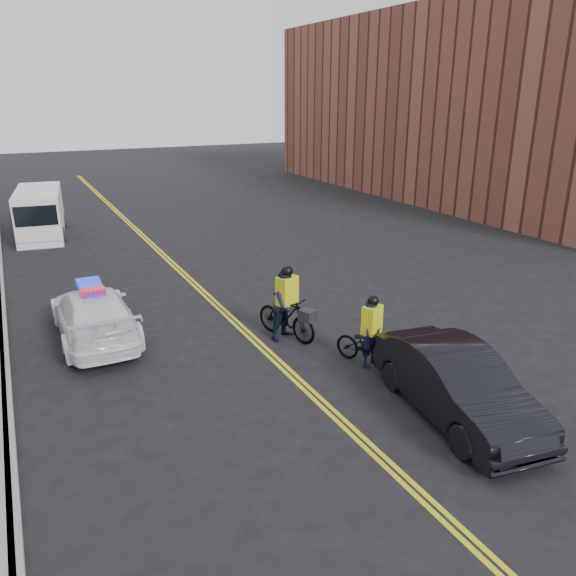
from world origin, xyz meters
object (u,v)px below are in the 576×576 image
(police_cruiser, at_px, (94,314))
(cyclist_near, at_px, (371,341))
(cyclist_far, at_px, (287,310))
(cargo_van, at_px, (40,214))
(dark_sedan, at_px, (456,384))

(police_cruiser, xyz_separation_m, cyclist_near, (5.71, -4.66, -0.07))
(cyclist_far, bearing_deg, police_cruiser, 132.65)
(cargo_van, relative_size, cyclist_far, 2.54)
(police_cruiser, bearing_deg, cargo_van, -88.21)
(dark_sedan, distance_m, cyclist_near, 2.68)
(police_cruiser, relative_size, cargo_van, 0.90)
(dark_sedan, bearing_deg, police_cruiser, 137.14)
(cargo_van, bearing_deg, cyclist_far, -65.05)
(police_cruiser, bearing_deg, cyclist_near, 140.92)
(cyclist_near, height_order, cyclist_far, cyclist_far)
(cyclist_far, bearing_deg, dark_sedan, -96.28)
(cyclist_far, bearing_deg, cyclist_near, -86.08)
(dark_sedan, xyz_separation_m, cyclist_far, (-1.30, 5.01, 0.07))
(police_cruiser, distance_m, cargo_van, 12.90)
(dark_sedan, xyz_separation_m, cargo_van, (-6.31, 20.21, 0.32))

